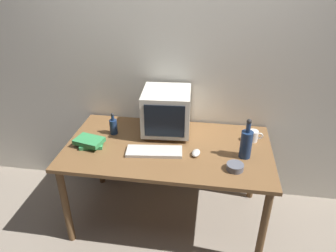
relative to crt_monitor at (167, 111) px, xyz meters
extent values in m
plane|color=gray|center=(0.05, -0.22, -0.93)|extent=(6.00, 6.00, 0.00)
cube|color=silver|center=(0.05, 0.27, 0.32)|extent=(4.00, 0.08, 2.50)
cube|color=brown|center=(0.05, -0.22, -0.21)|extent=(1.60, 0.87, 0.03)
cylinder|color=brown|center=(-0.69, -0.60, -0.58)|extent=(0.06, 0.06, 0.71)
cylinder|color=brown|center=(0.79, -0.60, -0.58)|extent=(0.06, 0.06, 0.71)
cylinder|color=brown|center=(-0.69, 0.15, -0.58)|extent=(0.06, 0.06, 0.71)
cylinder|color=brown|center=(0.79, 0.15, -0.58)|extent=(0.06, 0.06, 0.71)
cube|color=beige|center=(0.00, 0.00, -0.18)|extent=(0.30, 0.26, 0.03)
cube|color=beige|center=(0.00, 0.00, 0.01)|extent=(0.41, 0.41, 0.34)
cube|color=black|center=(0.01, -0.19, 0.01)|extent=(0.31, 0.03, 0.27)
cube|color=beige|center=(-0.04, -0.33, -0.18)|extent=(0.43, 0.20, 0.02)
ellipsoid|color=beige|center=(0.27, -0.31, -0.17)|extent=(0.07, 0.11, 0.04)
cylinder|color=navy|center=(0.63, -0.28, -0.09)|extent=(0.09, 0.09, 0.21)
cylinder|color=navy|center=(0.63, -0.28, 0.05)|extent=(0.03, 0.03, 0.07)
sphere|color=#262626|center=(0.63, -0.28, 0.10)|extent=(0.04, 0.04, 0.04)
cylinder|color=navy|center=(-0.43, -0.09, -0.13)|extent=(0.06, 0.06, 0.12)
cylinder|color=navy|center=(-0.43, -0.09, -0.05)|extent=(0.02, 0.02, 0.04)
sphere|color=#262626|center=(-0.43, -0.09, -0.02)|extent=(0.03, 0.03, 0.03)
cube|color=#33894C|center=(-0.55, -0.30, -0.18)|extent=(0.21, 0.19, 0.03)
cube|color=#33894C|center=(-0.56, -0.31, -0.15)|extent=(0.24, 0.19, 0.04)
cylinder|color=white|center=(0.71, -0.04, -0.15)|extent=(0.08, 0.08, 0.09)
torus|color=white|center=(0.76, -0.04, -0.14)|extent=(0.06, 0.01, 0.06)
cylinder|color=#595B66|center=(0.55, -0.45, -0.17)|extent=(0.12, 0.12, 0.04)
camera|label=1|loc=(0.36, -2.29, 1.13)|focal=33.69mm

